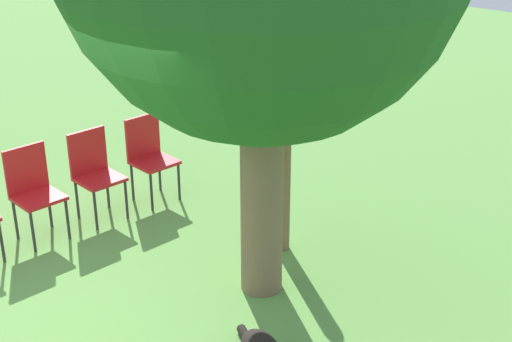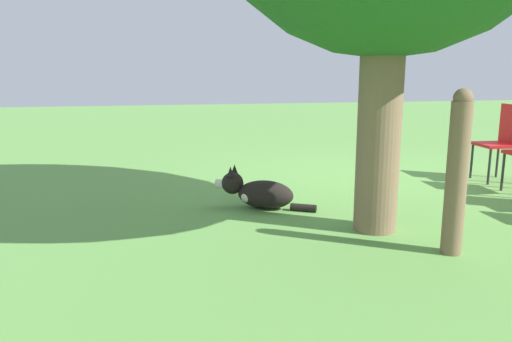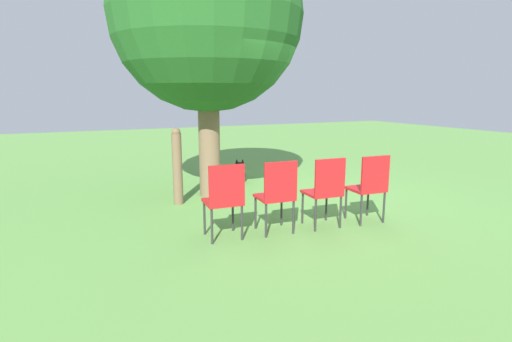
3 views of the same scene
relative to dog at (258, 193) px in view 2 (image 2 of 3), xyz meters
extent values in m
plane|color=#609947|center=(-1.55, -0.38, -0.16)|extent=(30.00, 30.00, 0.00)
cylinder|color=#7A6047|center=(-0.85, 0.90, 0.93)|extent=(0.37, 0.37, 2.17)
ellipsoid|color=black|center=(-0.07, 0.04, -0.02)|extent=(0.65, 0.54, 0.29)
ellipsoid|color=silver|center=(0.07, -0.04, -0.03)|extent=(0.30, 0.32, 0.17)
sphere|color=black|center=(0.24, -0.13, 0.08)|extent=(0.31, 0.31, 0.23)
cylinder|color=silver|center=(0.35, -0.19, 0.06)|extent=(0.13, 0.13, 0.09)
cone|color=black|center=(0.27, -0.08, 0.22)|extent=(0.07, 0.07, 0.10)
cone|color=black|center=(0.21, -0.18, 0.22)|extent=(0.07, 0.07, 0.10)
cylinder|color=black|center=(-0.41, 0.22, -0.12)|extent=(0.26, 0.19, 0.07)
cylinder|color=brown|center=(-1.17, 1.55, 0.42)|extent=(0.16, 0.16, 1.15)
sphere|color=brown|center=(-1.17, 1.55, 1.02)|extent=(0.14, 0.14, 0.14)
cube|color=red|center=(-3.16, -0.61, 0.30)|extent=(0.45, 0.47, 0.04)
cube|color=red|center=(-3.35, -0.60, 0.56)|extent=(0.06, 0.44, 0.48)
cylinder|color=#2D2D2D|center=(-2.97, -0.43, 0.06)|extent=(0.03, 0.03, 0.44)
cylinder|color=#2D2D2D|center=(-2.99, -0.81, 0.06)|extent=(0.03, 0.03, 0.44)
cylinder|color=#2D2D2D|center=(-3.35, -0.79, 0.06)|extent=(0.03, 0.03, 0.44)
cylinder|color=#2D2D2D|center=(-2.92, -0.13, 0.06)|extent=(0.03, 0.03, 0.44)
camera|label=1|loc=(2.80, -3.19, 3.37)|focal=50.00mm
camera|label=2|loc=(1.04, 4.78, 1.22)|focal=35.00mm
camera|label=3|loc=(-7.43, 3.10, 1.62)|focal=28.00mm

